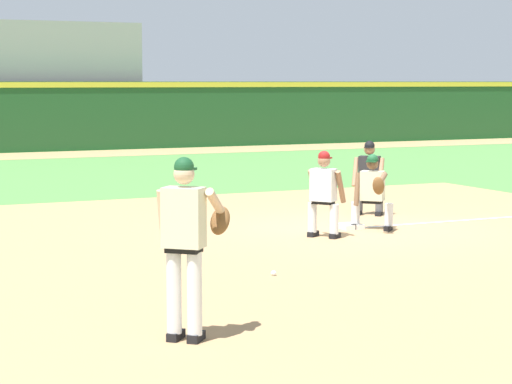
# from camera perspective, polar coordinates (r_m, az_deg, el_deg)

# --- Properties ---
(ground_plane) EXTENTS (160.00, 160.00, 0.00)m
(ground_plane) POSITION_cam_1_polar(r_m,az_deg,el_deg) (17.77, 5.41, -2.11)
(ground_plane) COLOR #518942
(infield_dirt_patch) EXTENTS (18.00, 18.00, 0.01)m
(infield_dirt_patch) POSITION_cam_1_polar(r_m,az_deg,el_deg) (13.89, 1.98, -4.44)
(infield_dirt_patch) COLOR tan
(infield_dirt_patch) RESTS_ON ground
(warning_track_strip) EXTENTS (48.00, 3.20, 0.01)m
(warning_track_strip) POSITION_cam_1_polar(r_m,az_deg,el_deg) (36.37, -10.66, 2.13)
(warning_track_strip) COLOR tan
(warning_track_strip) RESTS_ON ground
(first_base_bag) EXTENTS (0.38, 0.38, 0.09)m
(first_base_bag) POSITION_cam_1_polar(r_m,az_deg,el_deg) (17.77, 5.41, -1.96)
(first_base_bag) COLOR white
(first_base_bag) RESTS_ON ground
(baseball) EXTENTS (0.07, 0.07, 0.07)m
(baseball) POSITION_cam_1_polar(r_m,az_deg,el_deg) (13.44, 1.01, -4.66)
(baseball) COLOR white
(baseball) RESTS_ON ground
(pitcher) EXTENTS (0.85, 0.55, 1.86)m
(pitcher) POSITION_cam_1_polar(r_m,az_deg,el_deg) (9.96, -3.98, -2.59)
(pitcher) COLOR black
(pitcher) RESTS_ON ground
(first_baseman) EXTENTS (0.73, 1.09, 1.34)m
(first_baseman) POSITION_cam_1_polar(r_m,az_deg,el_deg) (17.54, 6.68, 0.18)
(first_baseman) COLOR black
(first_baseman) RESTS_ON ground
(baserunner) EXTENTS (0.65, 0.68, 1.46)m
(baserunner) POSITION_cam_1_polar(r_m,az_deg,el_deg) (16.63, 3.89, 0.08)
(baserunner) COLOR black
(baserunner) RESTS_ON ground
(umpire) EXTENTS (0.68, 0.66, 1.46)m
(umpire) POSITION_cam_1_polar(r_m,az_deg,el_deg) (19.51, 6.49, 0.97)
(umpire) COLOR black
(umpire) RESTS_ON ground
(outfield_wall) EXTENTS (48.00, 0.54, 2.60)m
(outfield_wall) POSITION_cam_1_polar(r_m,az_deg,el_deg) (38.24, -11.44, 4.39)
(outfield_wall) COLOR #1E4C23
(outfield_wall) RESTS_ON ground
(stadium_seating_block) EXTENTS (7.47, 4.20, 4.90)m
(stadium_seating_block) POSITION_cam_1_polar(r_m,az_deg,el_deg) (41.05, -12.42, 6.01)
(stadium_seating_block) COLOR gray
(stadium_seating_block) RESTS_ON ground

